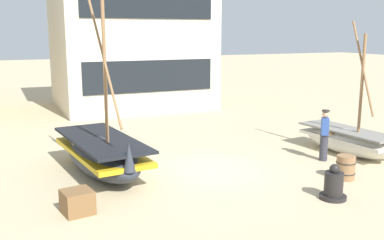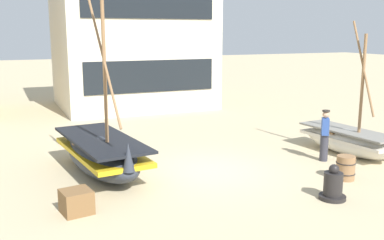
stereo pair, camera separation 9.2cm
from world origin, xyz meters
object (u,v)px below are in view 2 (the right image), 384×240
(fishing_boat_near_left, at_px, (102,154))
(wooden_barrel, at_px, (346,168))
(fishing_boat_centre_large, at_px, (348,140))
(harbor_building_main, at_px, (131,39))
(cargo_crate, at_px, (76,202))
(capstan_winch, at_px, (333,186))
(fisherman_by_hull, at_px, (325,136))

(fishing_boat_near_left, relative_size, wooden_barrel, 7.69)
(fishing_boat_centre_large, xyz_separation_m, harbor_building_main, (-3.87, 13.04, 3.26))
(wooden_barrel, bearing_deg, cargo_crate, 175.12)
(wooden_barrel, height_order, harbor_building_main, harbor_building_main)
(fishing_boat_centre_large, distance_m, capstan_winch, 4.61)
(harbor_building_main, bearing_deg, fisherman_by_hull, -79.09)
(fishing_boat_near_left, relative_size, cargo_crate, 8.08)
(fisherman_by_hull, distance_m, harbor_building_main, 13.92)
(fishing_boat_centre_large, xyz_separation_m, capstan_winch, (-3.36, -3.15, -0.14))
(capstan_winch, bearing_deg, fishing_boat_centre_large, 43.14)
(wooden_barrel, relative_size, harbor_building_main, 0.08)
(fishing_boat_centre_large, height_order, harbor_building_main, harbor_building_main)
(capstan_winch, bearing_deg, fishing_boat_near_left, 138.00)
(fishing_boat_near_left, height_order, wooden_barrel, fishing_boat_near_left)
(fishing_boat_centre_large, bearing_deg, wooden_barrel, -133.62)
(fishing_boat_near_left, height_order, capstan_winch, fishing_boat_near_left)
(fishing_boat_near_left, xyz_separation_m, wooden_barrel, (6.24, -3.33, -0.26))
(fishing_boat_near_left, distance_m, fisherman_by_hull, 7.12)
(fishing_boat_near_left, distance_m, cargo_crate, 2.96)
(fishing_boat_near_left, bearing_deg, fishing_boat_centre_large, -8.53)
(fishing_boat_near_left, distance_m, harbor_building_main, 12.97)
(cargo_crate, distance_m, harbor_building_main, 15.91)
(fisherman_by_hull, xyz_separation_m, wooden_barrel, (-0.70, -1.77, -0.48))
(capstan_winch, relative_size, harbor_building_main, 0.11)
(fishing_boat_near_left, xyz_separation_m, fisherman_by_hull, (6.94, -1.56, 0.22))
(fishing_boat_centre_large, height_order, capstan_winch, fishing_boat_centre_large)
(capstan_winch, distance_m, harbor_building_main, 16.55)
(fishing_boat_near_left, bearing_deg, wooden_barrel, -28.04)
(wooden_barrel, bearing_deg, fisherman_by_hull, 68.46)
(cargo_crate, bearing_deg, capstan_winch, -15.63)
(fishing_boat_centre_large, relative_size, capstan_winch, 4.94)
(fishing_boat_centre_large, xyz_separation_m, wooden_barrel, (-1.99, -2.09, -0.14))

